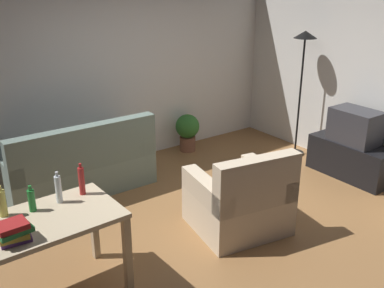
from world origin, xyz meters
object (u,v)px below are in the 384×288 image
at_px(bottle_green, 32,200).
at_px(bottle_squat, 2,203).
at_px(desk, 43,231).
at_px(book_stack, 14,232).
at_px(torchiere_lamp, 303,60).
at_px(tv_stand, 351,159).
at_px(bottle_red, 82,181).
at_px(tv, 355,126).
at_px(couch, 79,168).
at_px(armchair, 240,202).
at_px(bottle_clear, 58,189).
at_px(potted_plant, 187,130).

bearing_deg(bottle_green, bottle_squat, 165.29).
bearing_deg(desk, bottle_green, 91.54).
bearing_deg(book_stack, bottle_squat, 85.95).
height_order(torchiere_lamp, desk, torchiere_lamp).
relative_size(tv_stand, bottle_red, 3.85).
xyz_separation_m(tv, desk, (-4.06, -0.04, -0.05)).
xyz_separation_m(tv, bottle_green, (-4.07, 0.13, 0.16)).
distance_m(bottle_green, book_stack, 0.44).
xyz_separation_m(couch, book_stack, (-1.23, -1.94, 0.53)).
height_order(tv, desk, tv).
bearing_deg(bottle_red, armchair, -11.12).
xyz_separation_m(torchiere_lamp, bottle_clear, (-3.84, -0.81, -0.53)).
bearing_deg(couch, tv, 151.18).
xyz_separation_m(armchair, book_stack, (-2.24, -0.10, 0.52)).
distance_m(couch, bottle_clear, 1.83).
relative_size(bottle_green, bottle_red, 0.78).
xyz_separation_m(couch, tv, (3.08, -1.70, 0.39)).
xyz_separation_m(tv_stand, bottle_red, (-3.63, 0.17, 0.65)).
bearing_deg(bottle_squat, bottle_clear, -5.62).
bearing_deg(bottle_green, couch, 57.81).
relative_size(tv_stand, armchair, 1.07).
bearing_deg(bottle_red, torchiere_lamp, 12.14).
distance_m(potted_plant, bottle_green, 3.45).
bearing_deg(bottle_clear, tv_stand, -2.06).
relative_size(tv_stand, bottle_squat, 4.25).
height_order(armchair, bottle_clear, bottle_clear).
height_order(potted_plant, armchair, armchair).
xyz_separation_m(torchiere_lamp, bottle_green, (-4.07, -0.82, -0.56)).
bearing_deg(potted_plant, bottle_green, -146.46).
distance_m(couch, tv, 3.54).
xyz_separation_m(tv, potted_plant, (-1.23, 2.01, -0.37)).
height_order(tv, bottle_green, bottle_green).
xyz_separation_m(tv_stand, armchair, (-2.07, -0.14, 0.08)).
bearing_deg(book_stack, armchair, 2.59).
relative_size(torchiere_lamp, bottle_red, 6.34).
distance_m(tv_stand, bottle_squat, 4.33).
distance_m(tv, bottle_squat, 4.29).
bearing_deg(bottle_clear, bottle_red, 7.69).
relative_size(couch, bottle_red, 6.23).
distance_m(tv_stand, desk, 4.08).
xyz_separation_m(bottle_green, bottle_clear, (0.23, 0.01, 0.03)).
bearing_deg(tv, bottle_red, 87.37).
xyz_separation_m(bottle_clear, book_stack, (-0.46, -0.38, -0.04)).
relative_size(couch, potted_plant, 3.12).
bearing_deg(bottle_clear, couch, 63.90).
distance_m(torchiere_lamp, armchair, 2.58).
distance_m(desk, bottle_green, 0.27).
bearing_deg(bottle_clear, bottle_squat, 174.38).
height_order(potted_plant, bottle_green, bottle_green).
relative_size(tv, bottle_squat, 2.32).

